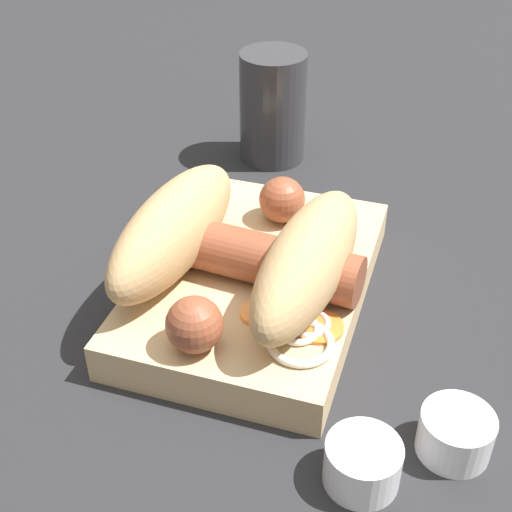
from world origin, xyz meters
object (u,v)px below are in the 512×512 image
object	(u,v)px
sausage	(245,255)
condiment_cup_near	(362,465)
drink_glass	(273,107)
condiment_cup_far	(455,436)
bread_roll	(238,245)
food_tray	(256,283)

from	to	relation	value
sausage	condiment_cup_near	distance (m)	0.17
sausage	drink_glass	world-z (taller)	drink_glass
sausage	drink_glass	size ratio (longest dim) A/B	1.82
sausage	condiment_cup_far	bearing A→B (deg)	61.38
bread_roll	drink_glass	world-z (taller)	drink_glass
drink_glass	bread_roll	bearing A→B (deg)	11.10
bread_roll	condiment_cup_far	distance (m)	0.18
food_tray	sausage	size ratio (longest dim) A/B	1.18
drink_glass	food_tray	bearing A→B (deg)	13.71
food_tray	condiment_cup_far	bearing A→B (deg)	57.44
food_tray	bread_roll	world-z (taller)	bread_roll
condiment_cup_far	sausage	bearing A→B (deg)	-118.62
food_tray	sausage	distance (m)	0.03
bread_roll	condiment_cup_far	xyz separation A→B (m)	(0.08, 0.16, -0.05)
food_tray	bread_roll	xyz separation A→B (m)	(0.02, -0.01, 0.04)
sausage	bread_roll	bearing A→B (deg)	-19.22
bread_roll	condiment_cup_near	distance (m)	0.17
condiment_cup_near	drink_glass	world-z (taller)	drink_glass
food_tray	bread_roll	bearing A→B (deg)	-20.34
condiment_cup_near	drink_glass	distance (m)	0.38
food_tray	sausage	xyz separation A→B (m)	(0.01, -0.00, 0.03)
drink_glass	condiment_cup_far	bearing A→B (deg)	33.24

